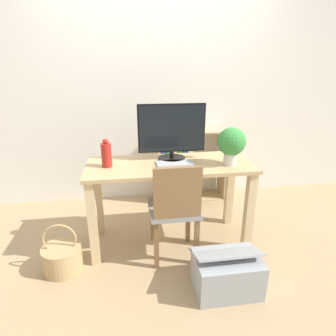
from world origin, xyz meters
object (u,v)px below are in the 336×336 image
monitor (172,131)px  storage_box (227,272)px  chair (175,208)px  potted_plant (231,143)px  keyboard (175,163)px  vase (106,154)px  basket (62,257)px  bookshelf (180,167)px

monitor → storage_box: (0.28, -0.79, -0.87)m
chair → monitor: bearing=94.5°
potted_plant → keyboard: bearing=170.5°
vase → chair: size_ratio=0.27×
keyboard → storage_box: bearing=-67.0°
potted_plant → basket: (-1.40, -0.17, -0.83)m
keyboard → vase: (-0.56, 0.03, 0.10)m
keyboard → vase: vase is taller
bookshelf → potted_plant: bearing=-76.2°
monitor → basket: (-0.94, -0.39, -0.90)m
monitor → bookshelf: monitor is taller
chair → bookshelf: size_ratio=1.01×
potted_plant → bookshelf: 1.13m
potted_plant → storage_box: 1.00m
chair → keyboard: bearing=90.5°
keyboard → basket: keyboard is taller
keyboard → storage_box: keyboard is taller
monitor → potted_plant: 0.51m
vase → bookshelf: (0.78, 0.86, -0.46)m
chair → basket: size_ratio=2.09×
bookshelf → basket: bookshelf is taller
potted_plant → chair: 0.70m
basket → monitor: bearing=22.7°
potted_plant → storage_box: bearing=-107.9°
keyboard → bookshelf: size_ratio=0.36×
vase → basket: bearing=-144.1°
monitor → vase: 0.59m
bookshelf → storage_box: bookshelf is taller
chair → basket: bearing=-169.5°
monitor → chair: size_ratio=0.68×
bookshelf → vase: bearing=-132.1°
monitor → vase: bearing=-168.2°
monitor → potted_plant: bearing=-25.6°
monitor → storage_box: size_ratio=1.25×
monitor → vase: (-0.56, -0.12, -0.15)m
storage_box → bookshelf: bearing=92.1°
monitor → keyboard: 0.29m
chair → bookshelf: (0.26, 1.13, -0.07)m
chair → bookshelf: chair is taller
vase → chair: 0.70m
keyboard → basket: (-0.94, -0.25, -0.66)m
keyboard → basket: 1.18m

